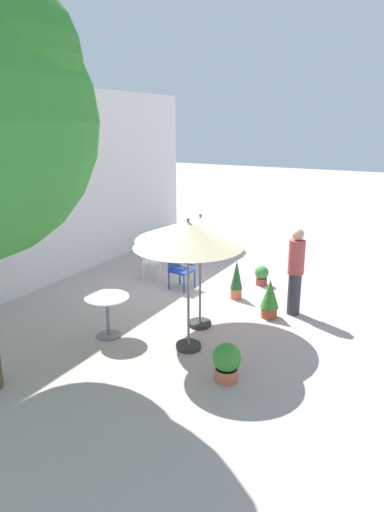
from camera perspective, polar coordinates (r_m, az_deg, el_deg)
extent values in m
plane|color=#B8A39D|center=(10.01, 2.34, -5.75)|extent=(60.00, 60.00, 0.00)
cube|color=white|center=(11.72, -15.75, 8.57)|extent=(10.34, 0.30, 4.59)
sphere|color=#2F7E2B|center=(6.13, -22.61, 22.10)|extent=(1.82, 1.82, 1.82)
cylinder|color=#2D2D2D|center=(8.88, 0.99, -8.45)|extent=(0.44, 0.44, 0.08)
cylinder|color=slate|center=(8.50, 1.02, -2.16)|extent=(0.04, 0.04, 2.13)
cone|color=beige|center=(8.27, 1.05, 3.47)|extent=(2.40, 2.40, 0.42)
sphere|color=slate|center=(8.22, 1.06, 5.11)|extent=(0.06, 0.06, 0.06)
cylinder|color=#2D2D2D|center=(8.06, -0.44, -11.19)|extent=(0.44, 0.44, 0.08)
cylinder|color=slate|center=(7.62, -0.46, -3.97)|extent=(0.04, 0.04, 2.24)
cone|color=beige|center=(7.35, -0.48, 2.72)|extent=(1.81, 1.81, 0.41)
sphere|color=slate|center=(7.30, -0.48, 4.53)|extent=(0.06, 0.06, 0.06)
cylinder|color=white|center=(8.33, -10.62, -5.11)|extent=(0.80, 0.80, 0.02)
cylinder|color=slate|center=(8.47, -10.48, -7.54)|extent=(0.06, 0.06, 0.75)
cylinder|color=slate|center=(8.63, -10.36, -9.72)|extent=(0.44, 0.44, 0.03)
cube|color=#254099|center=(10.61, -1.29, -1.84)|extent=(0.51, 0.52, 0.04)
cube|color=#254099|center=(10.67, -2.23, -0.50)|extent=(0.44, 0.09, 0.40)
cube|color=#254099|center=(10.41, -1.98, -1.52)|extent=(0.09, 0.43, 0.03)
cube|color=#254099|center=(10.74, -0.62, -0.94)|extent=(0.09, 0.43, 0.03)
cylinder|color=#254099|center=(10.40, -1.00, -3.59)|extent=(0.04, 0.04, 0.43)
cylinder|color=#254099|center=(10.73, 0.34, -2.94)|extent=(0.04, 0.04, 0.43)
cylinder|color=#254099|center=(10.65, -2.91, -3.13)|extent=(0.04, 0.04, 0.43)
cylinder|color=#254099|center=(10.97, -1.54, -2.51)|extent=(0.04, 0.04, 0.43)
cube|color=silver|center=(11.28, -5.08, -0.69)|extent=(0.59, 0.60, 0.04)
cube|color=silver|center=(11.39, -5.06, 0.82)|extent=(0.25, 0.38, 0.47)
cube|color=silver|center=(11.26, -6.12, -0.12)|extent=(0.35, 0.23, 0.03)
cube|color=silver|center=(11.23, -4.06, -0.10)|extent=(0.35, 0.23, 0.03)
cylinder|color=silver|center=(11.18, -6.14, -2.19)|extent=(0.04, 0.04, 0.45)
cylinder|color=silver|center=(11.16, -4.04, -2.17)|extent=(0.04, 0.04, 0.45)
cylinder|color=silver|center=(11.55, -6.01, -1.57)|extent=(0.04, 0.04, 0.45)
cylinder|color=silver|center=(11.53, -3.98, -1.55)|extent=(0.04, 0.04, 0.45)
cylinder|color=#D16B43|center=(10.20, 5.53, -4.68)|extent=(0.25, 0.25, 0.24)
cylinder|color=#382819|center=(10.16, 5.55, -4.11)|extent=(0.22, 0.22, 0.02)
cone|color=#24582B|center=(10.05, 5.60, -2.33)|extent=(0.27, 0.27, 0.64)
cylinder|color=#C36848|center=(7.16, 4.31, -14.54)|extent=(0.35, 0.35, 0.20)
cylinder|color=#382819|center=(7.11, 4.33, -13.91)|extent=(0.31, 0.31, 0.02)
sphere|color=#358A32|center=(7.01, 4.36, -12.54)|extent=(0.44, 0.44, 0.44)
cylinder|color=#994430|center=(11.11, 8.68, -3.16)|extent=(0.27, 0.27, 0.17)
cylinder|color=#382819|center=(11.08, 8.69, -2.79)|extent=(0.24, 0.24, 0.02)
sphere|color=#387B3B|center=(11.03, 8.73, -2.06)|extent=(0.33, 0.33, 0.33)
cylinder|color=#B04929|center=(9.34, 9.61, -6.94)|extent=(0.32, 0.32, 0.21)
cylinder|color=#382819|center=(9.31, 9.64, -6.39)|extent=(0.28, 0.28, 0.02)
cone|color=#398A2E|center=(9.20, 9.73, -4.66)|extent=(0.37, 0.37, 0.58)
cylinder|color=#33333D|center=(9.49, 12.66, -4.62)|extent=(0.26, 0.26, 0.87)
cylinder|color=#AB4341|center=(9.24, 12.96, -0.12)|extent=(0.34, 0.34, 0.69)
sphere|color=tan|center=(9.12, 13.14, 2.65)|extent=(0.23, 0.23, 0.23)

